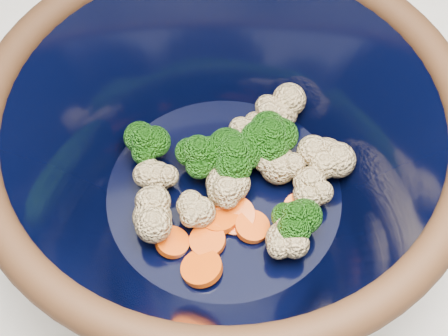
# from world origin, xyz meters

# --- Properties ---
(mixing_bowl) EXTENTS (0.36, 0.36, 0.16)m
(mixing_bowl) POSITION_xyz_m (-0.08, 0.00, 0.99)
(mixing_bowl) COLOR black
(mixing_bowl) RESTS_ON counter
(vegetable_pile) EXTENTS (0.19, 0.15, 0.05)m
(vegetable_pile) POSITION_xyz_m (-0.06, 0.01, 0.96)
(vegetable_pile) COLOR #608442
(vegetable_pile) RESTS_ON mixing_bowl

